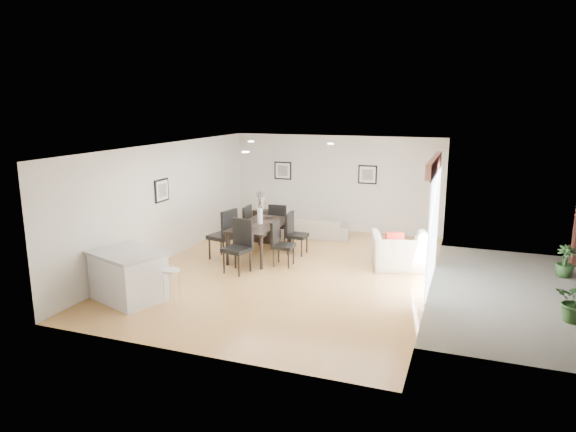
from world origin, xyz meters
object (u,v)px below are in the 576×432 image
(bar_stool, at_px, (171,274))
(armchair, at_px, (400,251))
(side_table, at_px, (262,219))
(coffee_table, at_px, (258,231))
(dining_chair_head, at_px, (240,243))
(dining_chair_wfar, at_px, (243,225))
(dining_chair_foot, at_px, (279,222))
(dining_table, at_px, (260,227))
(dining_chair_wnear, at_px, (225,232))
(kitchen_island, at_px, (129,275))
(dining_chair_efar, at_px, (294,231))
(dining_chair_enear, at_px, (280,241))
(sofa, at_px, (315,228))

(bar_stool, bearing_deg, armchair, 45.03)
(side_table, bearing_deg, coffee_table, -71.66)
(dining_chair_head, bearing_deg, dining_chair_wfar, 124.64)
(dining_chair_foot, bearing_deg, side_table, -59.19)
(dining_chair_wfar, bearing_deg, side_table, -172.02)
(dining_table, relative_size, bar_stool, 2.81)
(dining_chair_head, bearing_deg, dining_table, 103.04)
(armchair, relative_size, dining_chair_wnear, 1.01)
(bar_stool, bearing_deg, dining_chair_wfar, 95.45)
(kitchen_island, bearing_deg, dining_chair_efar, 82.92)
(dining_chair_foot, xyz_separation_m, kitchen_island, (-1.24, -4.54, -0.12))
(dining_chair_enear, xyz_separation_m, dining_chair_foot, (-0.67, 1.67, 0.02))
(armchair, xyz_separation_m, kitchen_island, (-4.48, -3.56, 0.08))
(dining_chair_foot, bearing_deg, dining_chair_head, 84.50)
(dining_chair_wfar, bearing_deg, coffee_table, 177.00)
(dining_table, distance_m, dining_chair_enear, 0.85)
(side_table, distance_m, kitchen_island, 6.01)
(dining_chair_enear, relative_size, dining_chair_foot, 0.96)
(dining_chair_wnear, bearing_deg, dining_chair_head, 57.65)
(dining_table, bearing_deg, dining_chair_enear, -34.65)
(dining_chair_wnear, bearing_deg, dining_chair_efar, 138.52)
(dining_chair_efar, bearing_deg, side_table, 40.84)
(bar_stool, bearing_deg, dining_chair_foot, 86.02)
(dining_chair_foot, height_order, kitchen_island, dining_chair_foot)
(side_table, xyz_separation_m, bar_stool, (0.76, -6.00, 0.32))
(dining_table, distance_m, dining_chair_foot, 1.20)
(dining_chair_efar, xyz_separation_m, coffee_table, (-1.34, 0.93, -0.35))
(dining_table, relative_size, coffee_table, 1.74)
(dining_table, height_order, coffee_table, dining_table)
(dining_table, distance_m, kitchen_island, 3.58)
(dining_chair_wnear, bearing_deg, bar_stool, 19.55)
(dining_chair_efar, relative_size, coffee_table, 0.92)
(dining_table, distance_m, dining_chair_wfar, 0.84)
(dining_chair_foot, distance_m, kitchen_island, 4.71)
(dining_chair_foot, xyz_separation_m, side_table, (-1.08, 1.46, -0.32))
(sofa, height_order, dining_table, dining_table)
(dining_chair_wfar, bearing_deg, dining_chair_efar, 87.48)
(dining_chair_wfar, bearing_deg, dining_chair_enear, 52.02)
(dining_chair_head, xyz_separation_m, dining_chair_foot, (-0.01, 2.37, -0.05))
(dining_chair_head, xyz_separation_m, bar_stool, (-0.33, -2.17, -0.05))
(sofa, xyz_separation_m, dining_chair_wfar, (-1.38, -1.65, 0.34))
(dining_table, xyz_separation_m, dining_chair_foot, (0.01, 1.19, -0.13))
(dining_chair_wfar, bearing_deg, bar_stool, 2.99)
(dining_chair_enear, height_order, side_table, dining_chair_enear)
(coffee_table, bearing_deg, dining_chair_wnear, -85.82)
(sofa, distance_m, dining_chair_foot, 1.22)
(dining_chair_efar, height_order, bar_stool, dining_chair_efar)
(dining_chair_wfar, relative_size, bar_stool, 1.59)
(bar_stool, bearing_deg, dining_table, 84.78)
(dining_chair_head, xyz_separation_m, coffee_table, (-0.69, 2.60, -0.42))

